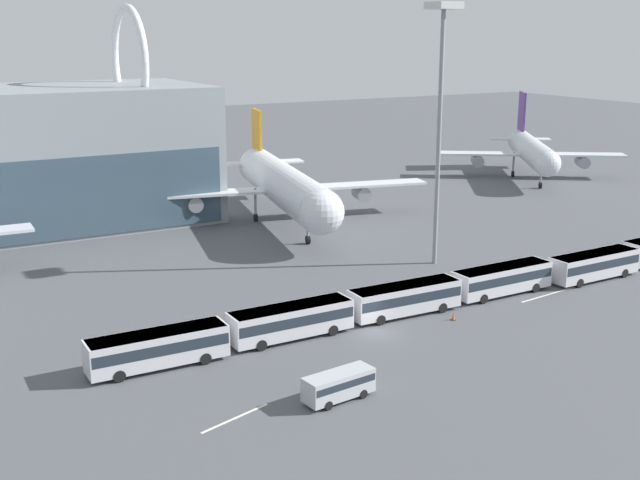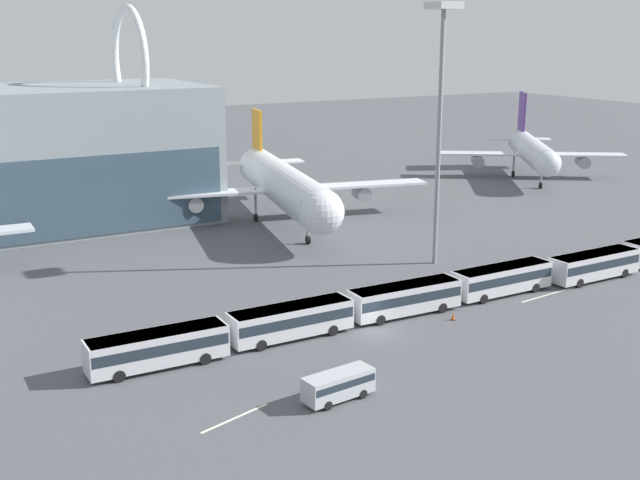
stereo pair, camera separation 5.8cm
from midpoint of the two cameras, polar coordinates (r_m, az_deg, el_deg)
ground_plane at (r=74.05m, az=4.07°, el=-6.60°), size 440.00×440.00×0.00m
airliner_at_gate_far at (r=115.32m, az=-2.68°, el=4.00°), size 44.42×42.99×14.65m
airliner_parked_remote at (r=155.65m, az=14.80°, el=6.18°), size 31.11×30.33×14.99m
shuttle_bus_0 at (r=67.31m, az=-11.46°, el=-7.45°), size 11.63×2.99×3.05m
shuttle_bus_1 at (r=72.03m, az=-2.07°, el=-5.66°), size 11.61×2.95×3.05m
shuttle_bus_2 at (r=78.23m, az=6.07°, el=-4.06°), size 11.65×3.06×3.05m
shuttle_bus_3 at (r=85.85m, az=12.83°, el=-2.65°), size 11.64×3.01×3.05m
shuttle_bus_4 at (r=93.77m, az=18.93°, el=-1.61°), size 11.65×3.06×3.05m
service_van_foreground at (r=60.73m, az=1.34°, el=-10.20°), size 5.83×2.56×2.16m
floodlight_mast at (r=92.71m, az=8.64°, el=11.58°), size 3.17×3.17×29.88m
lane_stripe_0 at (r=58.92m, az=-6.04°, el=-12.48°), size 5.95×2.03×0.01m
lane_stripe_2 at (r=87.82m, az=16.10°, el=-3.70°), size 9.14×1.30×0.01m
traffic_cone_0 at (r=77.91m, az=9.47°, el=-5.37°), size 0.45×0.45×0.79m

